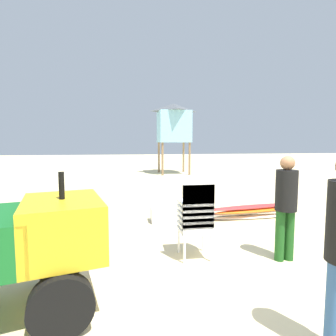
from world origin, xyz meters
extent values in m
plane|color=beige|center=(0.00, 0.00, 0.00)|extent=(80.00, 80.00, 0.00)
cube|color=gold|center=(-2.20, -0.11, 0.90)|extent=(1.03, 1.26, 0.60)
cylinder|color=black|center=(-2.20, -0.11, 1.35)|extent=(0.07, 0.07, 0.30)
cylinder|color=black|center=(-2.38, 0.41, 0.30)|extent=(0.63, 0.32, 0.60)
cylinder|color=black|center=(-2.12, -0.66, 0.30)|extent=(0.63, 0.32, 0.60)
cube|color=white|center=(-0.44, 0.87, 0.44)|extent=(0.48, 0.48, 0.04)
cube|color=white|center=(-0.44, 0.65, 0.64)|extent=(0.48, 0.04, 0.40)
cube|color=white|center=(-0.44, 0.87, 0.53)|extent=(0.48, 0.48, 0.04)
cube|color=white|center=(-0.44, 0.65, 0.73)|extent=(0.48, 0.04, 0.40)
cube|color=white|center=(-0.44, 0.87, 0.62)|extent=(0.48, 0.48, 0.04)
cube|color=white|center=(-0.44, 0.65, 0.82)|extent=(0.48, 0.04, 0.40)
cube|color=white|center=(-0.44, 0.87, 0.71)|extent=(0.48, 0.48, 0.04)
cube|color=white|center=(-0.44, 0.65, 0.91)|extent=(0.48, 0.04, 0.40)
cube|color=white|center=(-0.44, 0.87, 0.80)|extent=(0.48, 0.48, 0.04)
cube|color=white|center=(-0.44, 0.65, 1.00)|extent=(0.48, 0.04, 0.40)
cube|color=white|center=(-0.44, 0.87, 0.89)|extent=(0.48, 0.48, 0.04)
cube|color=white|center=(-0.44, 0.65, 1.09)|extent=(0.48, 0.04, 0.40)
cylinder|color=white|center=(-0.23, 1.08, 0.21)|extent=(0.04, 0.04, 0.42)
cylinder|color=white|center=(-0.65, 1.08, 0.21)|extent=(0.04, 0.04, 0.42)
cylinder|color=white|center=(-0.23, 0.66, 0.21)|extent=(0.04, 0.04, 0.42)
cylinder|color=white|center=(-0.65, 0.66, 0.21)|extent=(0.04, 0.04, 0.42)
ellipsoid|color=white|center=(1.40, 2.80, 0.04)|extent=(2.02, 0.35, 0.08)
ellipsoid|color=white|center=(1.47, 2.92, 0.12)|extent=(2.26, 0.47, 0.08)
ellipsoid|color=orange|center=(1.60, 2.76, 0.20)|extent=(2.20, 0.49, 0.08)
ellipsoid|color=red|center=(1.53, 2.80, 0.28)|extent=(2.44, 0.58, 0.08)
cylinder|color=#33598C|center=(0.17, -1.30, 0.42)|extent=(0.14, 0.14, 0.84)
cylinder|color=#194C19|center=(0.82, 0.53, 0.39)|extent=(0.14, 0.14, 0.78)
cylinder|color=#194C19|center=(0.98, 0.53, 0.39)|extent=(0.14, 0.14, 0.78)
cylinder|color=black|center=(0.90, 0.53, 1.10)|extent=(0.32, 0.32, 0.62)
sphere|color=#9E6B47|center=(0.90, 0.53, 1.51)|extent=(0.21, 0.21, 0.21)
cylinder|color=olive|center=(0.64, 11.78, 0.93)|extent=(0.12, 0.12, 1.86)
cylinder|color=olive|center=(2.20, 11.78, 0.93)|extent=(0.12, 0.12, 1.86)
cylinder|color=olive|center=(0.64, 13.34, 0.93)|extent=(0.12, 0.12, 1.86)
cylinder|color=olive|center=(2.20, 13.34, 0.93)|extent=(0.12, 0.12, 1.86)
cube|color=#8DD2EA|center=(1.42, 12.56, 2.76)|extent=(1.80, 1.80, 1.80)
pyramid|color=#4C5156|center=(1.42, 12.56, 3.88)|extent=(1.98, 1.98, 0.45)
cube|color=white|center=(-0.68, 2.86, 0.17)|extent=(0.49, 0.38, 0.33)
camera|label=1|loc=(-1.53, -3.15, 1.81)|focal=28.79mm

